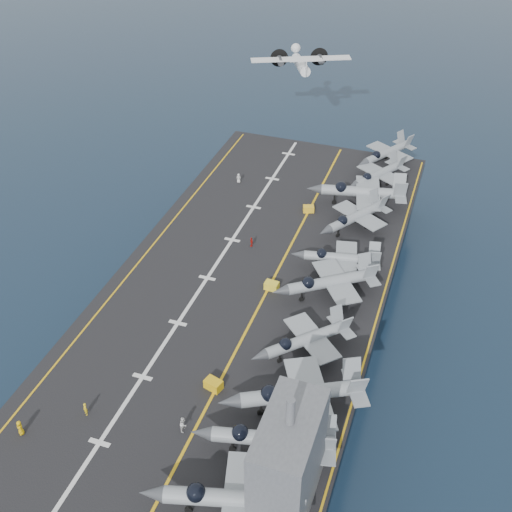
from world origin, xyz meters
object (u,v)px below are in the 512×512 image
(island_superstructure, at_px, (288,454))
(transport_plane, at_px, (301,65))
(fighter_jet_0, at_px, (233,498))
(tow_cart_a, at_px, (213,384))

(island_superstructure, xyz_separation_m, transport_plane, (-23.86, 86.66, 3.74))
(fighter_jet_0, bearing_deg, island_superstructure, 34.74)
(fighter_jet_0, distance_m, transport_plane, 92.17)
(tow_cart_a, relative_size, transport_plane, 0.10)
(island_superstructure, relative_size, transport_plane, 0.63)
(fighter_jet_0, xyz_separation_m, tow_cart_a, (-7.96, 14.24, -2.17))
(fighter_jet_0, height_order, transport_plane, transport_plane)
(fighter_jet_0, relative_size, transport_plane, 0.77)
(island_superstructure, relative_size, tow_cart_a, 6.52)
(island_superstructure, distance_m, transport_plane, 89.96)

